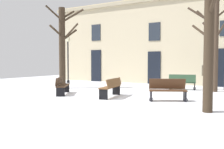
# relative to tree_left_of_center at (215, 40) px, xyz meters

# --- Properties ---
(ground_plane) EXTENTS (29.89, 29.89, 0.00)m
(ground_plane) POSITION_rel_tree_left_of_center_xyz_m (-4.47, -5.15, -2.85)
(ground_plane) COLOR white
(building_facade) EXTENTS (18.68, 0.60, 6.52)m
(building_facade) POSITION_rel_tree_left_of_center_xyz_m (-4.47, 3.28, 0.47)
(building_facade) COLOR beige
(building_facade) RESTS_ON ground
(tree_left_of_center) EXTENTS (2.85, 1.30, 5.42)m
(tree_left_of_center) POSITION_rel_tree_left_of_center_xyz_m (0.00, 0.00, 0.00)
(tree_left_of_center) COLOR #423326
(tree_left_of_center) RESTS_ON ground
(tree_foreground) EXTENTS (1.88, 2.33, 4.90)m
(tree_foreground) POSITION_rel_tree_left_of_center_xyz_m (0.43, -5.97, -0.37)
(tree_foreground) COLOR #382B1E
(tree_foreground) RESTS_ON ground
(tree_right_of_center) EXTENTS (2.00, 2.05, 5.06)m
(tree_right_of_center) POSITION_rel_tree_left_of_center_xyz_m (-8.44, -2.64, -0.18)
(tree_right_of_center) COLOR #382B1E
(tree_right_of_center) RESTS_ON ground
(streetlamp) EXTENTS (0.30, 0.30, 3.65)m
(streetlamp) POSITION_rel_tree_left_of_center_xyz_m (-10.69, 0.60, -0.61)
(streetlamp) COLOR black
(streetlamp) RESTS_ON ground
(bench_by_litter_bin) EXTENTS (1.57, 1.06, 0.93)m
(bench_by_litter_bin) POSITION_rel_tree_left_of_center_xyz_m (-1.33, -4.38, -2.38)
(bench_by_litter_bin) COLOR #51331E
(bench_by_litter_bin) RESTS_ON ground
(bench_near_center_tree) EXTENTS (0.74, 1.88, 0.88)m
(bench_near_center_tree) POSITION_rel_tree_left_of_center_xyz_m (-3.93, -4.53, -2.38)
(bench_near_center_tree) COLOR brown
(bench_near_center_tree) RESTS_ON ground
(bench_far_corner) EXTENTS (1.58, 0.73, 0.91)m
(bench_far_corner) POSITION_rel_tree_left_of_center_xyz_m (-1.75, 0.11, -2.40)
(bench_far_corner) COLOR #2D4C33
(bench_far_corner) RESTS_ON ground
(bench_facing_shops) EXTENTS (1.33, 1.76, 0.86)m
(bench_facing_shops) POSITION_rel_tree_left_of_center_xyz_m (-6.59, -4.88, -2.40)
(bench_facing_shops) COLOR #3D2819
(bench_facing_shops) RESTS_ON ground
(person_by_shop_door) EXTENTS (0.44, 0.40, 1.69)m
(person_by_shop_door) POSITION_rel_tree_left_of_center_xyz_m (-0.57, 0.88, -1.91)
(person_by_shop_door) COLOR black
(person_by_shop_door) RESTS_ON ground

